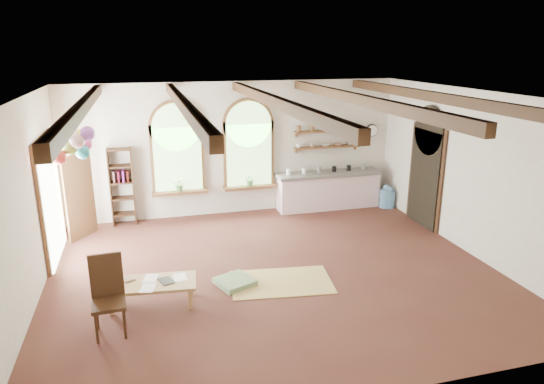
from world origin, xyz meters
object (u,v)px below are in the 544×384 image
object	(u,v)px
coffee_table	(151,285)
side_chair	(110,312)
balloon_cluster	(70,143)
kitchen_counter	(328,190)

from	to	relation	value
coffee_table	side_chair	world-z (taller)	side_chair
coffee_table	balloon_cluster	xyz separation A→B (m)	(-1.20, 1.86, 2.00)
kitchen_counter	side_chair	size ratio (longest dim) A/B	2.29
kitchen_counter	side_chair	xyz separation A→B (m)	(-5.10, -4.49, -0.14)
kitchen_counter	balloon_cluster	xyz separation A→B (m)	(-5.70, -1.97, 1.87)
balloon_cluster	kitchen_counter	bearing A→B (deg)	19.04
kitchen_counter	coffee_table	distance (m)	5.91
kitchen_counter	side_chair	world-z (taller)	side_chair
side_chair	kitchen_counter	bearing A→B (deg)	41.38
kitchen_counter	coffee_table	size ratio (longest dim) A/B	1.84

